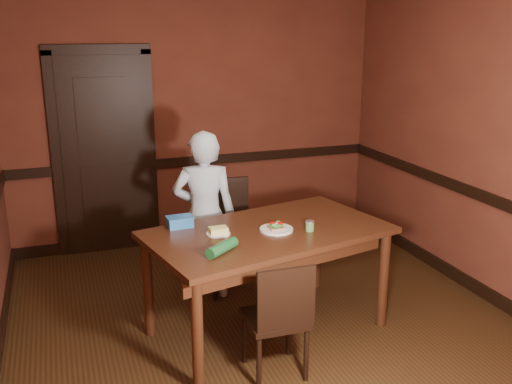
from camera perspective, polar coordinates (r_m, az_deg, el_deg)
floor at (r=4.63m, az=1.49°, el=-13.75°), size 4.00×4.50×0.01m
wall_back at (r=6.24m, az=-5.89°, el=7.21°), size 4.00×0.02×2.70m
wall_front at (r=2.29m, az=22.65°, el=-9.76°), size 4.00×0.02×2.70m
wall_right at (r=5.18m, az=22.79°, el=4.23°), size 0.02×4.50×2.70m
dado_back at (r=6.31m, az=-5.74°, el=3.15°), size 4.00×0.03×0.10m
dado_right at (r=5.27m, az=22.14°, el=-0.56°), size 0.03×4.50×0.10m
baseboard_back at (r=6.55m, az=-5.54°, el=-4.03°), size 4.00×0.03×0.12m
baseboard_right at (r=5.56m, az=21.23°, el=-8.90°), size 0.03×4.50×0.12m
door at (r=6.10m, az=-14.92°, el=4.07°), size 1.05×0.07×2.20m
dining_table at (r=4.47m, az=1.17°, el=-8.84°), size 1.96×1.37×0.84m
chair_far at (r=5.14m, az=-2.31°, el=-4.51°), size 0.51×0.51×1.00m
chair_near at (r=3.96m, az=1.90°, el=-12.31°), size 0.41×0.41×0.84m
person at (r=4.95m, az=-5.15°, el=-2.35°), size 0.62×0.49×1.49m
sandwich_plate at (r=4.29m, az=2.04°, el=-3.64°), size 0.25×0.25×0.06m
sauce_jar at (r=4.29m, az=5.40°, el=-3.39°), size 0.07×0.07×0.08m
cheese_saucer at (r=4.21m, az=-3.79°, el=-3.97°), size 0.18×0.18×0.06m
food_tub at (r=4.39m, az=-7.62°, el=-2.96°), size 0.20×0.14×0.08m
wrapped_veg at (r=3.86m, az=-3.41°, el=-5.58°), size 0.27×0.23×0.08m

